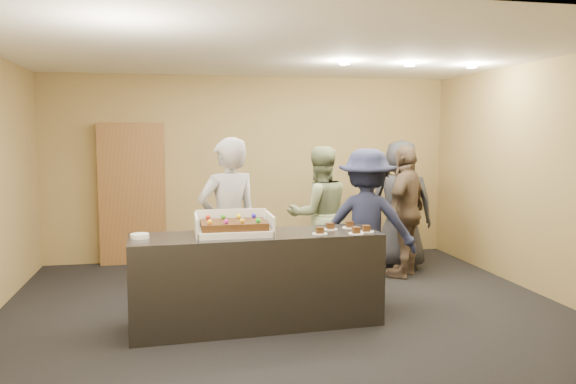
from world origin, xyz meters
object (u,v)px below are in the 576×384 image
Objects in this scene: storage_cabinet at (132,194)px; sheet_cake at (234,225)px; person_navy_man at (367,225)px; person_brown_extra at (406,211)px; person_sage_man at (319,215)px; cake_box at (233,229)px; person_dark_suit at (401,205)px; person_server_grey at (228,226)px; serving_counter at (257,279)px; plate_stack at (140,236)px.

storage_cabinet is 3.14m from sheet_cake.
person_brown_extra is (0.83, 0.86, 0.01)m from person_navy_man.
storage_cabinet is 2.80m from person_sage_man.
cake_box is 3.12m from person_dark_suit.
person_sage_man is at bearing -161.91° from person_server_grey.
cake_box is 0.42× the size of person_sage_man.
person_sage_man is (2.36, -1.50, -0.15)m from storage_cabinet.
person_dark_suit is at bearing -165.54° from person_sage_man.
serving_counter is 1.52m from person_navy_man.
storage_cabinet is 2.72m from person_server_grey.
sheet_cake reaches higher than plate_stack.
person_sage_man is (2.09, 1.43, -0.07)m from plate_stack.
person_server_grey is 1.08× the size of person_navy_man.
plate_stack is 0.10× the size of person_brown_extra.
plate_stack is 0.10× the size of person_dark_suit.
serving_counter is at bearing 0.86° from plate_stack.
sheet_cake is 3.13m from person_dark_suit.
person_brown_extra is at bearing -22.29° from storage_cabinet.
serving_counter is at bearing -10.78° from person_brown_extra.
person_dark_suit is at bearing 37.26° from sheet_cake.
person_dark_suit reaches higher than plate_stack.
person_navy_man reaches higher than serving_counter.
sheet_cake is 0.46m from person_server_grey.
storage_cabinet is 2.95m from plate_stack.
person_navy_man is at bearing 21.59° from serving_counter.
person_dark_suit is (3.37, 1.91, -0.03)m from plate_stack.
storage_cabinet is at bearing -18.69° from person_navy_man.
person_sage_man is 1.00× the size of person_brown_extra.
person_sage_man is (1.00, 1.41, 0.40)m from serving_counter.
person_navy_man is at bearing 106.64° from person_sage_man.
person_dark_suit is at bearing 36.87° from cake_box.
person_dark_suit is at bearing 36.86° from serving_counter.
person_server_grey is 1.07× the size of person_sage_man.
person_navy_man is at bearing -40.53° from storage_cabinet.
sheet_cake is 0.36× the size of person_sage_man.
cake_box is 2.79m from person_brown_extra.
person_dark_suit is (2.49, 1.87, -0.06)m from cake_box.
person_server_grey is (-0.23, 0.45, 0.46)m from serving_counter.
cake_box is at bearing 2.83° from plate_stack.
person_brown_extra is at bearing 31.14° from serving_counter.
person_navy_man is (2.70, -2.31, -0.16)m from storage_cabinet.
person_sage_man is 1.01× the size of person_navy_man.
person_brown_extra is 0.96× the size of person_dark_suit.
person_brown_extra reaches higher than person_sage_man.
person_dark_suit is at bearing -170.11° from person_server_grey.
plate_stack is at bearing 36.31° from person_navy_man.
plate_stack is at bearing 177.91° from serving_counter.
storage_cabinet reaches higher than person_dark_suit.
storage_cabinet is 1.17× the size of person_brown_extra.
cake_box is 1.84m from person_sage_man.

